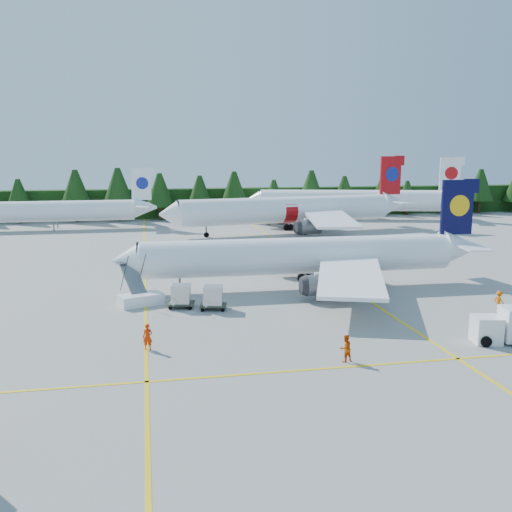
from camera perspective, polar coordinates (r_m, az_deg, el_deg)
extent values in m
plane|color=#A1A09B|center=(42.73, 8.38, -7.92)|extent=(320.00, 320.00, 0.00)
cube|color=yellow|center=(59.72, -11.02, -2.76)|extent=(0.25, 120.00, 0.01)
cube|color=yellow|center=(62.90, 7.52, -2.00)|extent=(0.25, 120.00, 0.01)
cube|color=yellow|center=(37.45, 11.47, -10.65)|extent=(80.00, 0.25, 0.01)
cube|color=black|center=(121.45, -4.52, 5.35)|extent=(220.00, 4.00, 6.00)
cylinder|color=white|center=(56.49, 4.24, 0.03)|extent=(30.81, 4.09, 3.62)
cone|color=white|center=(54.83, -12.87, -0.51)|extent=(2.59, 3.66, 3.62)
cube|color=#060731|center=(62.19, 19.46, 4.62)|extent=(3.44, 0.37, 5.61)
cube|color=white|center=(64.60, 4.88, 0.82)|extent=(9.18, 14.57, 1.03)
cylinder|color=slate|center=(62.04, 3.83, -0.75)|extent=(3.10, 1.95, 1.90)
cube|color=white|center=(50.16, 9.42, -2.01)|extent=(9.53, 14.60, 1.03)
cylinder|color=slate|center=(52.15, 6.61, -2.90)|extent=(3.10, 1.95, 1.90)
cylinder|color=slate|center=(55.31, -7.62, -2.89)|extent=(0.22, 0.22, 1.54)
cylinder|color=white|center=(96.05, 3.11, 4.64)|extent=(37.26, 10.60, 4.36)
cone|color=white|center=(89.84, -8.70, 4.15)|extent=(3.75, 4.81, 4.36)
cube|color=#B20B0F|center=(105.48, 13.30, 7.85)|extent=(4.15, 1.08, 6.76)
cube|color=white|center=(105.86, 2.69, 4.80)|extent=(13.41, 17.51, 1.24)
cylinder|color=slate|center=(102.47, 2.22, 3.77)|extent=(4.04, 2.89, 2.29)
cube|color=white|center=(89.27, 7.45, 3.73)|extent=(8.80, 17.11, 1.24)
cylinder|color=slate|center=(91.06, 5.34, 2.93)|extent=(4.04, 2.89, 2.29)
cylinder|color=slate|center=(91.63, -4.99, 2.46)|extent=(0.26, 0.26, 1.85)
cylinder|color=white|center=(106.40, -20.44, 4.20)|extent=(30.93, 3.92, 3.63)
cube|color=white|center=(104.79, -11.41, 7.05)|extent=(3.46, 0.35, 5.63)
cylinder|color=white|center=(117.99, 9.37, 5.51)|extent=(36.12, 13.16, 4.26)
cone|color=white|center=(117.59, -0.21, 5.63)|extent=(3.95, 4.87, 4.26)
cube|color=white|center=(121.32, 18.83, 7.75)|extent=(4.01, 1.37, 6.60)
cylinder|color=slate|center=(117.64, 2.64, 4.16)|extent=(0.26, 0.26, 1.70)
cube|color=white|center=(51.56, -11.46, -4.28)|extent=(4.21, 3.16, 0.98)
cube|color=slate|center=(52.84, -12.19, -2.21)|extent=(2.60, 3.84, 2.65)
cube|color=slate|center=(54.26, -12.88, -0.62)|extent=(1.88, 1.57, 0.11)
cube|color=white|center=(43.76, 22.04, -6.83)|extent=(2.11, 2.11, 1.90)
cube|color=black|center=(43.64, 22.08, -6.26)|extent=(1.82, 1.97, 0.81)
cube|color=#343B2B|center=(50.06, -7.48, -4.70)|extent=(2.53, 2.14, 0.14)
cube|color=silver|center=(49.85, -7.50, -3.75)|extent=(1.85, 1.81, 1.57)
cube|color=#343B2B|center=(49.25, -4.29, -4.89)|extent=(2.53, 2.14, 0.14)
cube|color=silver|center=(49.03, -4.30, -3.92)|extent=(1.85, 1.81, 1.57)
imported|color=red|center=(39.83, -10.78, -7.96)|extent=(0.75, 0.58, 1.83)
imported|color=#DA4504|center=(37.50, 8.94, -9.10)|extent=(1.03, 0.90, 1.78)
imported|color=#E76204|center=(53.20, 23.14, -4.10)|extent=(0.58, 0.75, 1.65)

